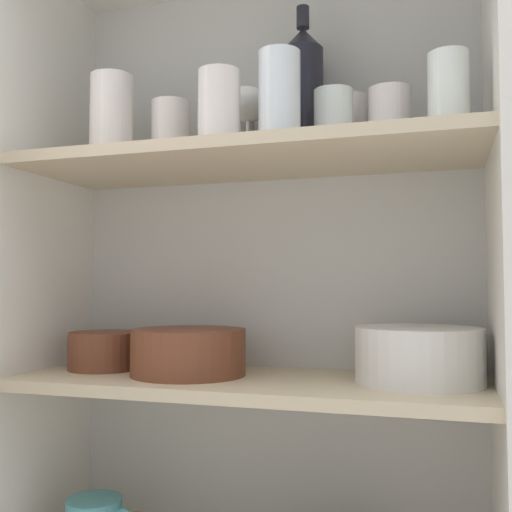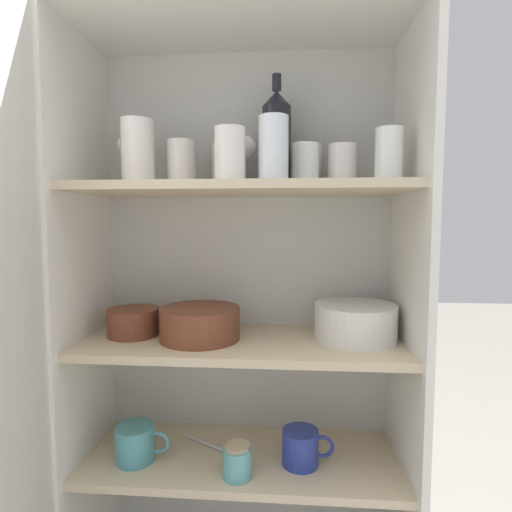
% 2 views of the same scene
% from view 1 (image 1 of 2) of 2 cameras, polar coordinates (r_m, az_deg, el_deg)
% --- Properties ---
extents(cupboard_back_panel, '(0.83, 0.02, 1.42)m').
position_cam_1_polar(cupboard_back_panel, '(1.18, 1.42, -8.05)').
color(cupboard_back_panel, silver).
rests_on(cupboard_back_panel, ground_plane).
extents(cupboard_side_left, '(0.02, 0.33, 1.42)m').
position_cam_1_polar(cupboard_side_left, '(1.22, -19.51, -7.71)').
color(cupboard_side_left, white).
rests_on(cupboard_side_left, ground_plane).
extents(cupboard_side_right, '(0.02, 0.33, 1.42)m').
position_cam_1_polar(cupboard_side_right, '(0.98, 22.33, -8.84)').
color(cupboard_side_right, white).
rests_on(cupboard_side_right, ground_plane).
extents(shelf_board_middle, '(0.79, 0.29, 0.02)m').
position_cam_1_polar(shelf_board_middle, '(1.04, -0.99, -12.05)').
color(shelf_board_middle, beige).
extents(shelf_board_upper, '(0.79, 0.29, 0.02)m').
position_cam_1_polar(shelf_board_upper, '(1.05, -0.97, 9.11)').
color(shelf_board_upper, beige).
extents(tumbler_glass_0, '(0.07, 0.07, 0.11)m').
position_cam_1_polar(tumbler_glass_0, '(0.99, -3.53, 14.00)').
color(tumbler_glass_0, silver).
rests_on(tumbler_glass_0, shelf_board_upper).
extents(tumbler_glass_1, '(0.07, 0.07, 0.10)m').
position_cam_1_polar(tumbler_glass_1, '(1.02, 7.39, 12.81)').
color(tumbler_glass_1, white).
rests_on(tumbler_glass_1, shelf_board_upper).
extents(tumbler_glass_2, '(0.07, 0.07, 0.14)m').
position_cam_1_polar(tumbler_glass_2, '(0.98, 2.25, 14.95)').
color(tumbler_glass_2, white).
rests_on(tumbler_glass_2, shelf_board_upper).
extents(tumbler_glass_3, '(0.06, 0.06, 0.11)m').
position_cam_1_polar(tumbler_glass_3, '(1.10, 8.98, 12.04)').
color(tumbler_glass_3, silver).
rests_on(tumbler_glass_3, shelf_board_upper).
extents(tumbler_glass_4, '(0.07, 0.07, 0.10)m').
position_cam_1_polar(tumbler_glass_4, '(1.03, 12.63, 12.74)').
color(tumbler_glass_4, silver).
rests_on(tumbler_glass_4, shelf_board_upper).
extents(tumbler_glass_5, '(0.08, 0.08, 0.15)m').
position_cam_1_polar(tumbler_glass_5, '(1.13, -13.59, 12.74)').
color(tumbler_glass_5, silver).
rests_on(tumbler_glass_5, shelf_board_upper).
extents(tumbler_glass_6, '(0.08, 0.08, 0.11)m').
position_cam_1_polar(tumbler_glass_6, '(1.16, -2.08, 11.36)').
color(tumbler_glass_6, silver).
rests_on(tumbler_glass_6, shelf_board_upper).
extents(tumbler_glass_7, '(0.07, 0.07, 0.11)m').
position_cam_1_polar(tumbler_glass_7, '(1.13, -8.14, 11.63)').
color(tumbler_glass_7, silver).
rests_on(tumbler_glass_7, shelf_board_upper).
extents(tumbler_glass_8, '(0.06, 0.06, 0.12)m').
position_cam_1_polar(tumbler_glass_8, '(0.96, 17.87, 14.64)').
color(tumbler_glass_8, white).
rests_on(tumbler_glass_8, shelf_board_upper).
extents(wine_glass_0, '(0.07, 0.07, 0.14)m').
position_cam_1_polar(wine_glass_0, '(1.24, -13.43, 12.54)').
color(wine_glass_0, silver).
rests_on(wine_glass_0, shelf_board_upper).
extents(wine_glass_1, '(0.08, 0.08, 0.12)m').
position_cam_1_polar(wine_glass_1, '(1.09, -0.68, 14.02)').
color(wine_glass_1, white).
rests_on(wine_glass_1, shelf_board_upper).
extents(wine_bottle, '(0.07, 0.07, 0.29)m').
position_cam_1_polar(wine_bottle, '(1.14, 4.52, 15.22)').
color(wine_bottle, black).
rests_on(wine_bottle, shelf_board_upper).
extents(plate_stack_white, '(0.20, 0.20, 0.09)m').
position_cam_1_polar(plate_stack_white, '(1.00, 15.27, -9.11)').
color(plate_stack_white, silver).
rests_on(plate_stack_white, shelf_board_middle).
extents(mixing_bowl_large, '(0.20, 0.20, 0.08)m').
position_cam_1_polar(mixing_bowl_large, '(1.07, -6.46, -8.90)').
color(mixing_bowl_large, brown).
rests_on(mixing_bowl_large, shelf_board_middle).
extents(serving_bowl_small, '(0.13, 0.13, 0.07)m').
position_cam_1_polar(serving_bowl_small, '(1.17, -14.27, -8.58)').
color(serving_bowl_small, brown).
rests_on(serving_bowl_small, shelf_board_middle).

